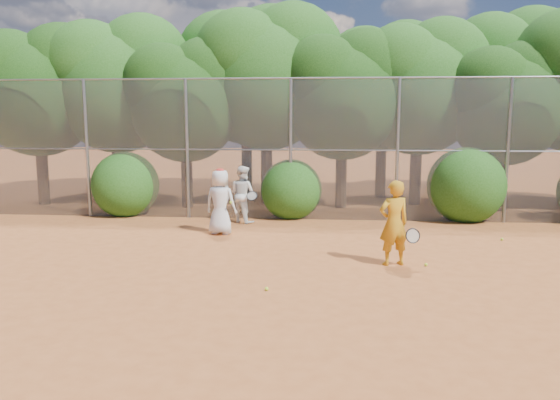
{
  "coord_description": "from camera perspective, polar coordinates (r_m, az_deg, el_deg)",
  "views": [
    {
      "loc": [
        0.04,
        -9.52,
        2.98
      ],
      "look_at": [
        -1.0,
        2.5,
        1.1
      ],
      "focal_mm": 35.0,
      "sensor_mm": 36.0,
      "label": 1
    }
  ],
  "objects": [
    {
      "name": "bush_2",
      "position": [
        16.41,
        18.88,
        1.8
      ],
      "size": [
        2.2,
        2.2,
        2.2
      ],
      "primitive_type": "sphere",
      "color": "#1C4D13",
      "rests_on": "ground"
    },
    {
      "name": "player_white",
      "position": [
        15.25,
        -3.92,
        0.61
      ],
      "size": [
        0.98,
        0.94,
        1.59
      ],
      "rotation": [
        0.0,
        0.0,
        2.53
      ],
      "color": "white",
      "rests_on": "ground"
    },
    {
      "name": "tree_10",
      "position": [
        20.84,
        -3.37,
        13.37
      ],
      "size": [
        5.15,
        4.48,
        7.06
      ],
      "color": "black",
      "rests_on": "ground"
    },
    {
      "name": "ball_4",
      "position": [
        14.15,
        22.17,
        -3.82
      ],
      "size": [
        0.07,
        0.07,
        0.07
      ],
      "primitive_type": "sphere",
      "color": "#B6DD28",
      "rests_on": "ground"
    },
    {
      "name": "ground",
      "position": [
        9.97,
        4.55,
        -8.55
      ],
      "size": [
        80.0,
        80.0,
        0.0
      ],
      "primitive_type": "plane",
      "color": "#A75525",
      "rests_on": "ground"
    },
    {
      "name": "fence_back",
      "position": [
        15.54,
        4.37,
        5.41
      ],
      "size": [
        20.05,
        0.09,
        4.03
      ],
      "color": "gray",
      "rests_on": "ground"
    },
    {
      "name": "tree_9",
      "position": [
        21.91,
        -16.81,
        12.04
      ],
      "size": [
        4.83,
        4.2,
        6.62
      ],
      "color": "black",
      "rests_on": "ground"
    },
    {
      "name": "tree_11",
      "position": [
        20.29,
        10.88,
        12.04
      ],
      "size": [
        4.64,
        4.03,
        6.35
      ],
      "color": "black",
      "rests_on": "ground"
    },
    {
      "name": "tree_2",
      "position": [
        17.93,
        -9.73,
        10.66
      ],
      "size": [
        3.99,
        3.47,
        5.47
      ],
      "color": "black",
      "rests_on": "ground"
    },
    {
      "name": "tree_12",
      "position": [
        21.82,
        22.87,
        12.2
      ],
      "size": [
        5.02,
        4.37,
        6.88
      ],
      "color": "black",
      "rests_on": "ground"
    },
    {
      "name": "ball_1",
      "position": [
        13.45,
        13.72,
        -4.05
      ],
      "size": [
        0.07,
        0.07,
        0.07
      ],
      "primitive_type": "sphere",
      "color": "#B6DD28",
      "rests_on": "ground"
    },
    {
      "name": "ball_0",
      "position": [
        11.31,
        15.01,
        -6.54
      ],
      "size": [
        0.07,
        0.07,
        0.07
      ],
      "primitive_type": "sphere",
      "color": "#B6DD28",
      "rests_on": "ground"
    },
    {
      "name": "tree_0",
      "position": [
        19.97,
        -23.87,
        10.85
      ],
      "size": [
        4.38,
        3.81,
        6.0
      ],
      "color": "black",
      "rests_on": "ground"
    },
    {
      "name": "tree_1",
      "position": [
        19.39,
        -16.54,
        12.0
      ],
      "size": [
        4.64,
        4.03,
        6.35
      ],
      "color": "black",
      "rests_on": "ground"
    },
    {
      "name": "tree_3",
      "position": [
        18.52,
        -1.24,
        13.24
      ],
      "size": [
        4.89,
        4.26,
        6.7
      ],
      "color": "black",
      "rests_on": "ground"
    },
    {
      "name": "tree_4",
      "position": [
        17.78,
        6.72,
        11.3
      ],
      "size": [
        4.19,
        3.64,
        5.73
      ],
      "color": "black",
      "rests_on": "ground"
    },
    {
      "name": "player_teen",
      "position": [
        13.79,
        -6.24,
        -0.16
      ],
      "size": [
        0.9,
        0.69,
        1.67
      ],
      "rotation": [
        0.0,
        0.0,
        2.91
      ],
      "color": "silver",
      "rests_on": "ground"
    },
    {
      "name": "tree_6",
      "position": [
        18.4,
        22.7,
        9.7
      ],
      "size": [
        3.86,
        3.36,
        5.29
      ],
      "color": "black",
      "rests_on": "ground"
    },
    {
      "name": "ball_3",
      "position": [
        9.47,
        -1.42,
        -9.26
      ],
      "size": [
        0.07,
        0.07,
        0.07
      ],
      "primitive_type": "sphere",
      "color": "#B6DD28",
      "rests_on": "ground"
    },
    {
      "name": "player_yellow",
      "position": [
        11.08,
        11.81,
        -2.38
      ],
      "size": [
        0.87,
        0.59,
        1.71
      ],
      "rotation": [
        0.0,
        0.0,
        3.48
      ],
      "color": "orange",
      "rests_on": "ground"
    },
    {
      "name": "bush_1",
      "position": [
        15.98,
        1.17,
        1.38
      ],
      "size": [
        1.8,
        1.8,
        1.8
      ],
      "primitive_type": "sphere",
      "color": "#1C4D13",
      "rests_on": "ground"
    },
    {
      "name": "tree_5",
      "position": [
        18.83,
        14.47,
        11.83
      ],
      "size": [
        4.51,
        3.92,
        6.17
      ],
      "color": "black",
      "rests_on": "ground"
    },
    {
      "name": "bush_0",
      "position": [
        17.04,
        -15.86,
        1.85
      ],
      "size": [
        2.0,
        2.0,
        2.0
      ],
      "primitive_type": "sphere",
      "color": "#1C4D13",
      "rests_on": "ground"
    }
  ]
}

